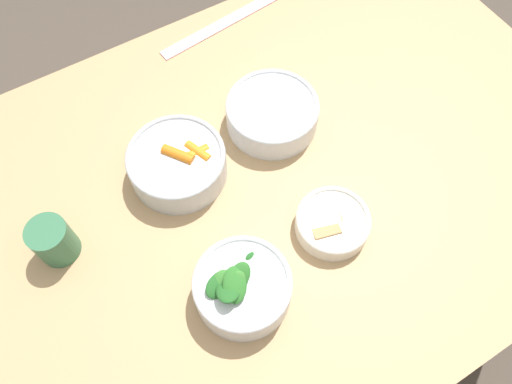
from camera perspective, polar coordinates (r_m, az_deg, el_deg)
name	(u,v)px	position (r m, az deg, el deg)	size (l,w,h in m)	color
ground_plane	(270,291)	(1.64, 1.57, -11.29)	(10.00, 10.00, 0.00)	#4C4238
dining_table	(277,199)	(1.03, 2.45, -0.83)	(1.29, 0.91, 0.76)	tan
bowl_carrots	(178,163)	(0.92, -8.93, 3.29)	(0.18, 0.18, 0.07)	silver
bowl_greens	(242,287)	(0.81, -1.61, -10.81)	(0.16, 0.16, 0.09)	silver
bowl_beans_hotdog	(272,114)	(0.98, 1.88, 8.91)	(0.18, 0.18, 0.06)	silver
bowl_cookies	(332,222)	(0.88, 8.72, -3.44)	(0.13, 0.13, 0.04)	silver
ruler	(225,23)	(1.18, -3.57, 18.74)	(0.33, 0.06, 0.00)	#EFB7C6
cup	(53,241)	(0.90, -22.15, -5.17)	(0.07, 0.07, 0.08)	#336B47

